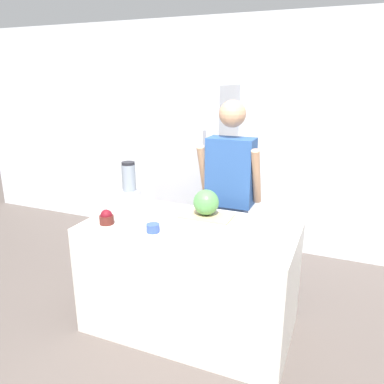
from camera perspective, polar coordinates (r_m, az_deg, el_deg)
name	(u,v)px	position (r m, az deg, el deg)	size (l,w,h in m)	color
ground_plane	(167,359)	(2.97, -3.80, -24.01)	(14.00, 14.00, 0.00)	#564C47
wall_back	(250,137)	(4.34, 8.83, 8.24)	(8.00, 0.06, 2.60)	silver
counter_island	(190,277)	(3.03, -0.32, -12.83)	(1.59, 0.85, 0.88)	beige
refrigerator	(197,172)	(4.19, 0.78, 3.11)	(0.72, 0.72, 1.88)	#B7B7BC
person	(230,197)	(3.39, 5.79, -0.76)	(0.55, 0.28, 1.77)	#4C608C
cutting_board	(207,216)	(3.00, 2.23, -3.67)	(0.41, 0.24, 0.01)	tan
watermelon	(206,202)	(2.98, 2.17, -1.59)	(0.21, 0.21, 0.21)	#4C8C47
bowl_cherries	(107,218)	(2.92, -12.89, -3.82)	(0.11, 0.11, 0.11)	#511E19
bowl_cream	(127,226)	(2.77, -9.89, -5.17)	(0.14, 0.14, 0.09)	beige
bowl_small_blue	(153,228)	(2.72, -5.96, -5.49)	(0.10, 0.10, 0.06)	#334C9E
blender	(129,185)	(3.31, -9.55, 0.99)	(0.15, 0.15, 0.38)	#B7B7BC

